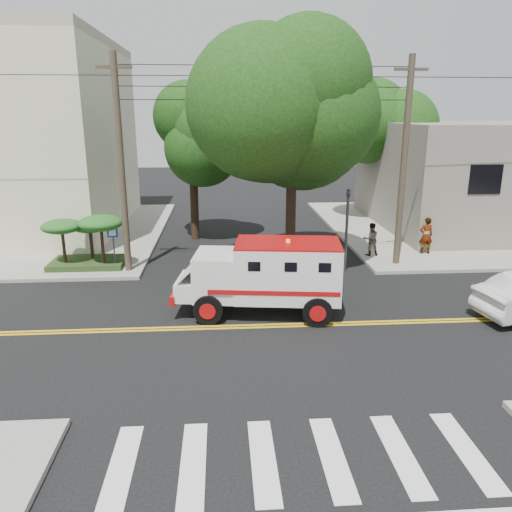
{
  "coord_description": "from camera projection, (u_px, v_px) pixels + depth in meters",
  "views": [
    {
      "loc": [
        -1.54,
        -14.92,
        6.69
      ],
      "look_at": [
        -0.3,
        2.73,
        1.6
      ],
      "focal_mm": 35.0,
      "sensor_mm": 36.0,
      "label": 1
    }
  ],
  "objects": [
    {
      "name": "utility_pole_right",
      "position": [
        404.0,
        166.0,
        21.38
      ],
      "size": [
        0.28,
        0.28,
        9.0
      ],
      "primitive_type": "cylinder",
      "color": "#382D23",
      "rests_on": "ground"
    },
    {
      "name": "tree_left",
      "position": [
        198.0,
        132.0,
        25.79
      ],
      "size": [
        4.48,
        4.2,
        7.7
      ],
      "color": "black",
      "rests_on": "ground"
    },
    {
      "name": "tree_right",
      "position": [
        391.0,
        123.0,
        30.29
      ],
      "size": [
        4.8,
        4.5,
        8.2
      ],
      "color": "black",
      "rests_on": "ground"
    },
    {
      "name": "pedestrian_b",
      "position": [
        371.0,
        239.0,
        23.61
      ],
      "size": [
        0.77,
        0.61,
        1.57
      ],
      "primitive_type": "imported",
      "rotation": [
        0.0,
        0.0,
        3.16
      ],
      "color": "gray",
      "rests_on": "sidewalk_ne"
    },
    {
      "name": "building_right",
      "position": [
        498.0,
        174.0,
        29.82
      ],
      "size": [
        14.0,
        12.0,
        6.0
      ],
      "primitive_type": "cube",
      "color": "slate",
      "rests_on": "sidewalk_ne"
    },
    {
      "name": "accessibility_sign",
      "position": [
        113.0,
        242.0,
        21.38
      ],
      "size": [
        0.45,
        0.1,
        2.02
      ],
      "color": "#3F3F42",
      "rests_on": "ground"
    },
    {
      "name": "traffic_signal",
      "position": [
        347.0,
        222.0,
        21.27
      ],
      "size": [
        0.15,
        0.18,
        3.6
      ],
      "color": "#3F3F42",
      "rests_on": "ground"
    },
    {
      "name": "sidewalk_nw",
      "position": [
        11.0,
        234.0,
        28.27
      ],
      "size": [
        17.0,
        17.0,
        0.15
      ],
      "primitive_type": "cube",
      "color": "gray",
      "rests_on": "ground"
    },
    {
      "name": "palm_planter",
      "position": [
        86.0,
        233.0,
        21.65
      ],
      "size": [
        3.52,
        2.63,
        2.36
      ],
      "color": "#1E3314",
      "rests_on": "sidewalk_nw"
    },
    {
      "name": "pedestrian_a",
      "position": [
        426.0,
        236.0,
        23.87
      ],
      "size": [
        0.65,
        0.43,
        1.77
      ],
      "primitive_type": "imported",
      "rotation": [
        0.0,
        0.0,
        3.13
      ],
      "color": "gray",
      "rests_on": "sidewalk_ne"
    },
    {
      "name": "armored_truck",
      "position": [
        266.0,
        273.0,
        16.9
      ],
      "size": [
        5.81,
        2.83,
        2.55
      ],
      "rotation": [
        0.0,
        0.0,
        -0.12
      ],
      "color": "silver",
      "rests_on": "ground"
    },
    {
      "name": "sidewalk_ne",
      "position": [
        471.0,
        227.0,
        30.09
      ],
      "size": [
        17.0,
        17.0,
        0.15
      ],
      "primitive_type": "cube",
      "color": "gray",
      "rests_on": "ground"
    },
    {
      "name": "ground",
      "position": [
        271.0,
        326.0,
        16.26
      ],
      "size": [
        100.0,
        100.0,
        0.0
      ],
      "primitive_type": "plane",
      "color": "black",
      "rests_on": "ground"
    },
    {
      "name": "utility_pole_left",
      "position": [
        121.0,
        168.0,
        20.39
      ],
      "size": [
        0.28,
        0.28,
        9.0
      ],
      "primitive_type": "cylinder",
      "color": "#382D23",
      "rests_on": "ground"
    },
    {
      "name": "tree_main",
      "position": [
        305.0,
        100.0,
        20.35
      ],
      "size": [
        6.08,
        5.7,
        9.85
      ],
      "color": "black",
      "rests_on": "ground"
    }
  ]
}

